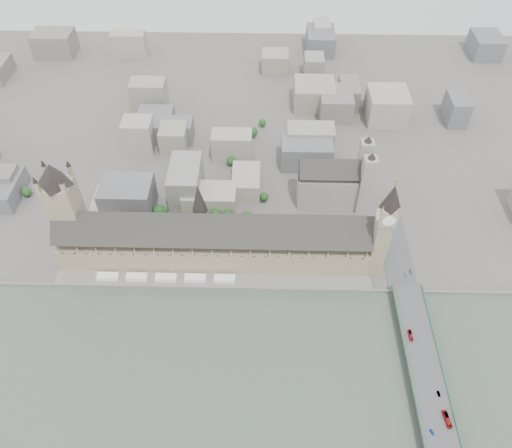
{
  "coord_description": "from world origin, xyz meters",
  "views": [
    {
      "loc": [
        42.71,
        -262.61,
        345.13
      ],
      "look_at": [
        35.75,
        40.05,
        22.55
      ],
      "focal_mm": 35.0,
      "sensor_mm": 36.0,
      "label": 1
    }
  ],
  "objects_px": {
    "car_approach": "(411,272)",
    "red_bus_south": "(447,419)",
    "westminster_bridge": "(424,370)",
    "westminster_abbey": "(336,182)",
    "car_blue": "(432,432)",
    "car_silver": "(439,394)",
    "elizabeth_tower": "(385,225)",
    "victoria_tower": "(65,206)",
    "red_bus_north": "(410,335)",
    "palace_of_westminster": "(214,240)"
  },
  "relations": [
    {
      "from": "palace_of_westminster",
      "to": "red_bus_south",
      "type": "xyz_separation_m",
      "value": [
        167.87,
        -146.32,
        -10.8
      ]
    },
    {
      "from": "palace_of_westminster",
      "to": "car_approach",
      "type": "relative_size",
      "value": 58.9
    },
    {
      "from": "victoria_tower",
      "to": "red_bus_north",
      "type": "xyz_separation_m",
      "value": [
        277.47,
        -88.81,
        -43.64
      ]
    },
    {
      "from": "elizabeth_tower",
      "to": "red_bus_south",
      "type": "bearing_deg",
      "value": -77.49
    },
    {
      "from": "westminster_bridge",
      "to": "red_bus_south",
      "type": "height_order",
      "value": "red_bus_south"
    },
    {
      "from": "car_approach",
      "to": "red_bus_south",
      "type": "bearing_deg",
      "value": -97.18
    },
    {
      "from": "red_bus_south",
      "to": "palace_of_westminster",
      "type": "bearing_deg",
      "value": 131.69
    },
    {
      "from": "car_blue",
      "to": "car_silver",
      "type": "height_order",
      "value": "car_silver"
    },
    {
      "from": "westminster_abbey",
      "to": "red_bus_north",
      "type": "bearing_deg",
      "value": -74.24
    },
    {
      "from": "westminster_bridge",
      "to": "westminster_abbey",
      "type": "xyz_separation_m",
      "value": [
        -51.08,
        182.5,
        19.96
      ]
    },
    {
      "from": "victoria_tower",
      "to": "car_silver",
      "type": "height_order",
      "value": "victoria_tower"
    },
    {
      "from": "westminster_bridge",
      "to": "westminster_abbey",
      "type": "relative_size",
      "value": 4.78
    },
    {
      "from": "red_bus_south",
      "to": "red_bus_north",
      "type": "bearing_deg",
      "value": 93.77
    },
    {
      "from": "westminster_bridge",
      "to": "car_silver",
      "type": "relative_size",
      "value": 78.23
    },
    {
      "from": "victoria_tower",
      "to": "red_bus_north",
      "type": "bearing_deg",
      "value": -17.75
    },
    {
      "from": "car_silver",
      "to": "elizabeth_tower",
      "type": "bearing_deg",
      "value": 97.45
    },
    {
      "from": "westminster_bridge",
      "to": "red_bus_north",
      "type": "distance_m",
      "value": 26.34
    },
    {
      "from": "car_blue",
      "to": "elizabeth_tower",
      "type": "bearing_deg",
      "value": 72.45
    },
    {
      "from": "palace_of_westminster",
      "to": "westminster_bridge",
      "type": "bearing_deg",
      "value": -33.49
    },
    {
      "from": "westminster_abbey",
      "to": "red_bus_north",
      "type": "distance_m",
      "value": 164.54
    },
    {
      "from": "car_blue",
      "to": "car_approach",
      "type": "bearing_deg",
      "value": 60.42
    },
    {
      "from": "palace_of_westminster",
      "to": "car_approach",
      "type": "distance_m",
      "value": 169.13
    },
    {
      "from": "victoria_tower",
      "to": "westminster_abbey",
      "type": "relative_size",
      "value": 1.47
    },
    {
      "from": "red_bus_south",
      "to": "car_blue",
      "type": "xyz_separation_m",
      "value": [
        -11.63,
        -8.42,
        -0.98
      ]
    },
    {
      "from": "westminster_bridge",
      "to": "red_bus_north",
      "type": "relative_size",
      "value": 34.3
    },
    {
      "from": "elizabeth_tower",
      "to": "red_bus_south",
      "type": "distance_m",
      "value": 145.42
    },
    {
      "from": "elizabeth_tower",
      "to": "westminster_bridge",
      "type": "relative_size",
      "value": 0.33
    },
    {
      "from": "victoria_tower",
      "to": "red_bus_south",
      "type": "height_order",
      "value": "victoria_tower"
    },
    {
      "from": "westminster_bridge",
      "to": "car_blue",
      "type": "distance_m",
      "value": 48.23
    },
    {
      "from": "red_bus_south",
      "to": "car_silver",
      "type": "bearing_deg",
      "value": 86.87
    },
    {
      "from": "westminster_bridge",
      "to": "red_bus_south",
      "type": "relative_size",
      "value": 27.32
    },
    {
      "from": "palace_of_westminster",
      "to": "westminster_abbey",
      "type": "xyz_separation_m",
      "value": [
        110.92,
        75.3,
        2.38
      ]
    },
    {
      "from": "car_approach",
      "to": "car_blue",
      "type": "bearing_deg",
      "value": -102.16
    },
    {
      "from": "red_bus_north",
      "to": "car_approach",
      "type": "bearing_deg",
      "value": 78.48
    },
    {
      "from": "palace_of_westminster",
      "to": "victoria_tower",
      "type": "distance_m",
      "value": 126.41
    },
    {
      "from": "palace_of_westminster",
      "to": "westminster_bridge",
      "type": "height_order",
      "value": "palace_of_westminster"
    },
    {
      "from": "westminster_abbey",
      "to": "car_approach",
      "type": "relative_size",
      "value": 15.11
    },
    {
      "from": "elizabeth_tower",
      "to": "car_approach",
      "type": "xyz_separation_m",
      "value": [
        29.39,
        -9.38,
        -47.18
      ]
    },
    {
      "from": "palace_of_westminster",
      "to": "victoria_tower",
      "type": "bearing_deg",
      "value": 177.04
    },
    {
      "from": "red_bus_south",
      "to": "car_silver",
      "type": "relative_size",
      "value": 2.86
    },
    {
      "from": "red_bus_north",
      "to": "red_bus_south",
      "type": "xyz_separation_m",
      "value": [
        12.41,
        -63.8,
        0.34
      ]
    },
    {
      "from": "westminster_bridge",
      "to": "car_silver",
      "type": "xyz_separation_m",
      "value": [
        4.57,
        -20.96,
        5.81
      ]
    },
    {
      "from": "westminster_abbey",
      "to": "red_bus_south",
      "type": "distance_m",
      "value": 229.19
    },
    {
      "from": "red_bus_south",
      "to": "car_approach",
      "type": "distance_m",
      "value": 125.24
    },
    {
      "from": "westminster_abbey",
      "to": "elizabeth_tower",
      "type": "bearing_deg",
      "value": -72.71
    },
    {
      "from": "car_blue",
      "to": "red_bus_south",
      "type": "bearing_deg",
      "value": 11.09
    },
    {
      "from": "westminster_abbey",
      "to": "car_silver",
      "type": "xyz_separation_m",
      "value": [
        55.65,
        -203.46,
        -14.15
      ]
    },
    {
      "from": "car_blue",
      "to": "victoria_tower",
      "type": "bearing_deg",
      "value": 125.12
    },
    {
      "from": "palace_of_westminster",
      "to": "elizabeth_tower",
      "type": "bearing_deg",
      "value": -4.85
    },
    {
      "from": "car_blue",
      "to": "car_silver",
      "type": "distance_m",
      "value": 28.51
    }
  ]
}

